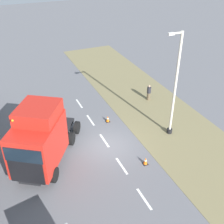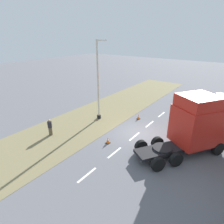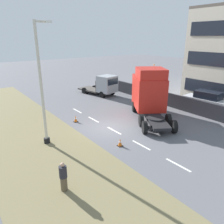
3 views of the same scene
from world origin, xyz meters
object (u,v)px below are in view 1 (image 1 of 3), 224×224
Objects in this scene: traffic_cone_lead at (145,161)px; traffic_cone_trailing at (108,119)px; lorry_cab at (40,139)px; lamp_post at (174,92)px; pedestrian at (149,93)px.

traffic_cone_lead is 6.07m from traffic_cone_trailing.
traffic_cone_lead is at bearing -168.85° from lorry_cab.
lorry_cab is at bearing -1.06° from lamp_post.
lamp_post is 6.46m from pedestrian.
lamp_post is 14.43× the size of traffic_cone_trailing.
pedestrian is at bearing -121.52° from lorry_cab.
traffic_cone_trailing is at bearing -87.01° from traffic_cone_lead.
pedestrian is 5.61m from traffic_cone_trailing.
pedestrian reaches higher than traffic_cone_trailing.
lamp_post reaches higher than traffic_cone_trailing.
lorry_cab is at bearing -22.22° from traffic_cone_lead.
lamp_post reaches higher than traffic_cone_lead.
lorry_cab is 7.39m from traffic_cone_lead.
lamp_post is at bearing 137.78° from traffic_cone_trailing.
lamp_post is 6.36m from traffic_cone_trailing.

